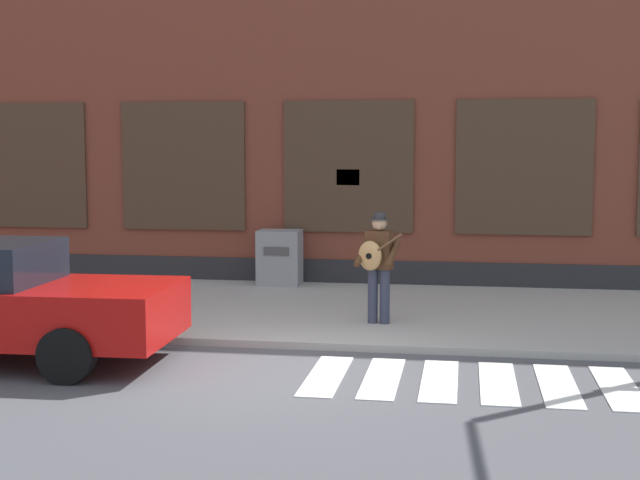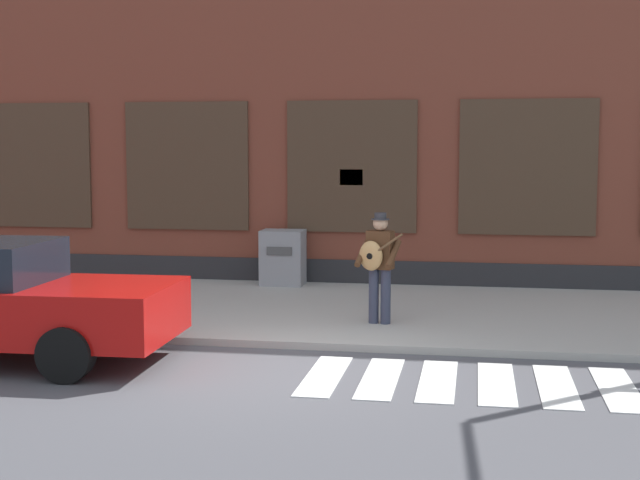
# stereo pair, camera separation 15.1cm
# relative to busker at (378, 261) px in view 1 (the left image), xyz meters

# --- Properties ---
(ground_plane) EXTENTS (160.00, 160.00, 0.00)m
(ground_plane) POSITION_rel_busker_xyz_m (-0.95, -2.62, -1.04)
(ground_plane) COLOR #4C4C51
(sidewalk) EXTENTS (28.00, 5.31, 0.10)m
(sidewalk) POSITION_rel_busker_xyz_m (-0.95, 1.20, -0.99)
(sidewalk) COLOR #ADAAA3
(sidewalk) RESTS_ON ground
(building_backdrop) EXTENTS (28.00, 4.06, 8.70)m
(building_backdrop) POSITION_rel_busker_xyz_m (-0.95, 5.85, 3.30)
(building_backdrop) COLOR brown
(building_backdrop) RESTS_ON ground
(crosswalk) EXTENTS (5.78, 1.90, 0.01)m
(crosswalk) POSITION_rel_busker_xyz_m (2.34, -2.75, -1.03)
(crosswalk) COLOR silver
(crosswalk) RESTS_ON ground
(busker) EXTENTS (0.72, 0.63, 1.65)m
(busker) POSITION_rel_busker_xyz_m (0.00, 0.00, 0.00)
(busker) COLOR #33384C
(busker) RESTS_ON sidewalk
(utility_box) EXTENTS (0.80, 0.62, 1.04)m
(utility_box) POSITION_rel_busker_xyz_m (-2.20, 3.41, -0.41)
(utility_box) COLOR gray
(utility_box) RESTS_ON sidewalk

